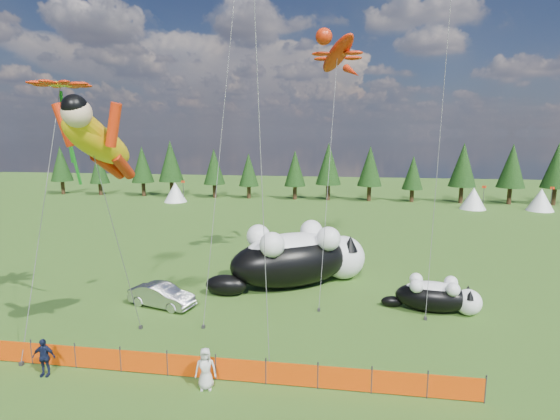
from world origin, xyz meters
TOP-DOWN VIEW (x-y plane):
  - ground at (0.00, 0.00)m, footprint 160.00×160.00m
  - safety_fence at (0.00, -3.00)m, footprint 22.06×0.06m
  - tree_line at (0.00, 45.00)m, footprint 90.00×4.00m
  - festival_tents at (11.00, 40.00)m, footprint 50.00×3.20m
  - cat_large at (2.98, 8.46)m, footprint 9.71×7.46m
  - cat_small at (10.90, 5.33)m, footprint 5.24×2.32m
  - car at (-4.17, 3.73)m, footprint 4.06×2.30m
  - spectator_c at (-5.88, -3.71)m, footprint 0.97×0.58m
  - spectator_e at (0.80, -3.62)m, footprint 0.89×0.68m
  - superhero_kite at (-3.84, -2.12)m, footprint 4.51×5.45m
  - gecko_kite at (5.09, 11.89)m, footprint 5.70×11.36m
  - flower_kite at (-7.29, 0.80)m, footprint 3.25×5.69m
  - diamond_kite_a at (-0.37, 6.07)m, footprint 1.26×5.28m

SIDE VIEW (x-z plane):
  - ground at x=0.00m, z-range 0.00..0.00m
  - safety_fence at x=0.00m, z-range -0.05..1.05m
  - car at x=-4.17m, z-range 0.00..1.27m
  - spectator_c at x=-5.88m, z-range 0.00..1.57m
  - spectator_e at x=0.80m, z-range 0.00..1.63m
  - cat_small at x=10.90m, z-range -0.05..1.85m
  - festival_tents at x=11.00m, z-range 0.00..2.80m
  - cat_large at x=2.98m, z-range -0.10..3.80m
  - tree_line at x=0.00m, z-range 0.00..8.00m
  - superhero_kite at x=-3.84m, z-range 3.57..14.93m
  - flower_kite at x=-7.29m, z-range 5.49..17.82m
  - gecko_kite at x=5.09m, z-range 6.29..23.12m
  - diamond_kite_a at x=-0.37m, z-range 7.14..25.21m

